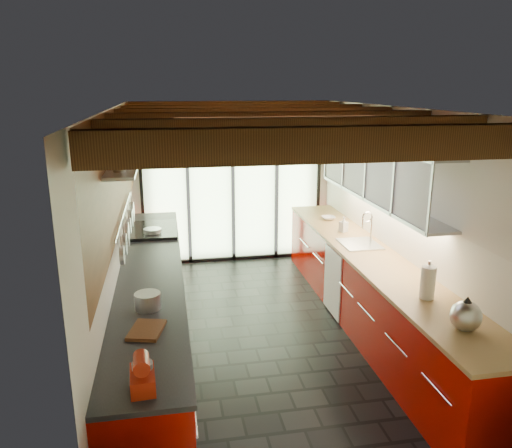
{
  "coord_description": "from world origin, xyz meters",
  "views": [
    {
      "loc": [
        -1.05,
        -5.19,
        2.83
      ],
      "look_at": [
        -0.04,
        0.4,
        1.25
      ],
      "focal_mm": 35.0,
      "sensor_mm": 36.0,
      "label": 1
    }
  ],
  "objects_px": {
    "kettle": "(466,314)",
    "paper_towel": "(428,283)",
    "stand_mixer": "(142,374)",
    "soap_bottle": "(344,224)",
    "bowl": "(328,218)"
  },
  "relations": [
    {
      "from": "kettle",
      "to": "paper_towel",
      "type": "relative_size",
      "value": 0.88
    },
    {
      "from": "stand_mixer",
      "to": "kettle",
      "type": "bearing_deg",
      "value": 8.22
    },
    {
      "from": "paper_towel",
      "to": "soap_bottle",
      "type": "bearing_deg",
      "value": 90.0
    },
    {
      "from": "stand_mixer",
      "to": "soap_bottle",
      "type": "height_order",
      "value": "stand_mixer"
    },
    {
      "from": "paper_towel",
      "to": "stand_mixer",
      "type": "bearing_deg",
      "value": -158.88
    },
    {
      "from": "paper_towel",
      "to": "soap_bottle",
      "type": "distance_m",
      "value": 2.24
    },
    {
      "from": "soap_bottle",
      "to": "bowl",
      "type": "bearing_deg",
      "value": 90.0
    },
    {
      "from": "soap_bottle",
      "to": "bowl",
      "type": "height_order",
      "value": "soap_bottle"
    },
    {
      "from": "stand_mixer",
      "to": "paper_towel",
      "type": "distance_m",
      "value": 2.72
    },
    {
      "from": "stand_mixer",
      "to": "kettle",
      "type": "relative_size",
      "value": 0.87
    },
    {
      "from": "stand_mixer",
      "to": "kettle",
      "type": "xyz_separation_m",
      "value": [
        2.54,
        0.37,
        0.03
      ]
    },
    {
      "from": "kettle",
      "to": "bowl",
      "type": "distance_m",
      "value": 3.49
    },
    {
      "from": "soap_bottle",
      "to": "kettle",
      "type": "bearing_deg",
      "value": -90.0
    },
    {
      "from": "soap_bottle",
      "to": "paper_towel",
      "type": "bearing_deg",
      "value": -90.0
    },
    {
      "from": "bowl",
      "to": "stand_mixer",
      "type": "bearing_deg",
      "value": -123.35
    }
  ]
}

